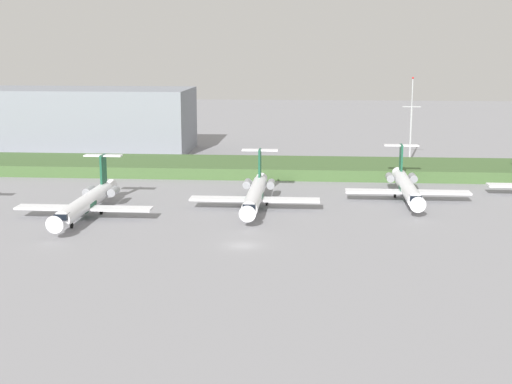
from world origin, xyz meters
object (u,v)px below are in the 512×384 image
object	(u,v)px
regional_jet_fourth	(407,186)
regional_jet_second	(87,202)
antenna_mast	(411,127)
regional_jet_third	(255,194)

from	to	relation	value
regional_jet_fourth	regional_jet_second	bearing A→B (deg)	-161.93
regional_jet_second	antenna_mast	bearing A→B (deg)	45.87
regional_jet_third	regional_jet_fourth	xyz separation A→B (m)	(27.57, 8.89, 0.00)
regional_jet_third	antenna_mast	bearing A→B (deg)	58.09
regional_jet_third	antenna_mast	world-z (taller)	antenna_mast
regional_jet_fourth	regional_jet_third	bearing A→B (deg)	-162.12
regional_jet_second	regional_jet_third	size ratio (longest dim) A/B	1.00
regional_jet_third	antenna_mast	size ratio (longest dim) A/B	1.49
regional_jet_third	regional_jet_second	bearing A→B (deg)	-161.73
regional_jet_second	antenna_mast	distance (m)	88.59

